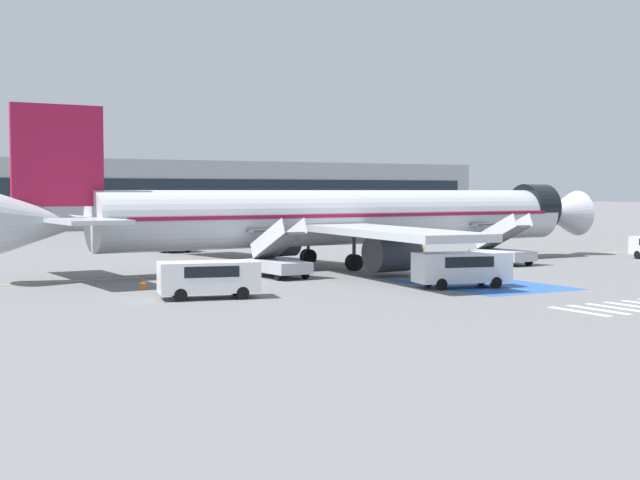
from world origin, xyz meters
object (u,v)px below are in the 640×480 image
Objects in this scene: boarding_stairs_aft at (278,262)px; traffic_cone_0 at (143,283)px; ground_crew_1 at (421,254)px; traffic_cone_1 at (478,271)px; ground_crew_0 at (409,254)px; fuel_tanker at (161,230)px; service_van_1 at (462,266)px; airliner at (343,218)px; service_van_3 at (209,276)px; terminal_building at (101,194)px; boarding_stairs_forward at (502,251)px.

traffic_cone_0 is at bearing -168.64° from boarding_stairs_aft.
traffic_cone_1 is (-0.48, -6.68, -0.64)m from ground_crew_1.
fuel_tanker is at bearing -57.08° from ground_crew_0.
service_van_1 reaches higher than ground_crew_1.
airliner is at bearing -9.84° from ground_crew_1.
fuel_tanker reaches higher than ground_crew_0.
ground_crew_1 is at bearing 54.61° from airliner.
service_van_3 is (-14.03, 2.31, -0.06)m from service_van_1.
airliner is 5.31m from ground_crew_0.
terminal_building reaches higher than traffic_cone_0.
fuel_tanker is 5.20× the size of ground_crew_0.
traffic_cone_1 is (4.07, -9.72, -3.13)m from airliner.
airliner is at bearing 142.47° from service_van_3.
service_van_1 is 14.21m from service_van_3.
boarding_stairs_aft is 1.01× the size of service_van_3.
airliner is 77.20× the size of traffic_cone_0.
traffic_cone_0 is (-27.75, -2.68, -0.65)m from boarding_stairs_forward.
service_van_3 is 3.01× the size of ground_crew_0.
ground_crew_0 is (8.64, -25.91, -0.78)m from fuel_tanker.
airliner is 8.88× the size of boarding_stairs_forward.
ground_crew_0 is at bearing 171.90° from service_van_1.
ground_crew_0 is at bearing 173.10° from boarding_stairs_forward.
boarding_stairs_forward is 9.77× the size of traffic_cone_1.
terminal_building reaches higher than boarding_stairs_forward.
fuel_tanker is 16.75× the size of traffic_cone_1.
boarding_stairs_aft reaches higher than ground_crew_1.
airliner is 6.02m from ground_crew_1.
traffic_cone_0 is (-16.81, -6.83, -3.10)m from airliner.
terminal_building is (8.13, 47.69, 3.02)m from fuel_tanker.
ground_crew_0 is (10.77, 1.24, 0.05)m from boarding_stairs_aft.
fuel_tanker is at bearing 83.86° from boarding_stairs_aft.
airliner is at bearing 22.10° from traffic_cone_0.
boarding_stairs_forward is at bearing 144.86° from service_van_1.
service_van_1 is (-1.31, -14.82, -2.23)m from airliner.
boarding_stairs_aft is 3.32× the size of ground_crew_1.
service_van_3 is at bearing -136.64° from boarding_stairs_aft.
airliner is 18.41m from traffic_cone_0.
fuel_tanker reaches higher than service_van_1.
fuel_tanker is at bearing 119.85° from boarding_stairs_forward.
fuel_tanker is at bearing -44.82° from ground_crew_1.
service_van_3 reaches higher than traffic_cone_0.
ground_crew_0 is at bearing -89.60° from terminal_building.
airliner is at bearing -171.27° from service_van_1.
airliner reaches higher than service_van_1.
airliner is at bearing -81.20° from fuel_tanker.
traffic_cone_1 is 0.00× the size of terminal_building.
boarding_stairs_forward reaches higher than boarding_stairs_aft.
fuel_tanker is 0.07× the size of terminal_building.
boarding_stairs_forward is 8.69× the size of traffic_cone_0.
fuel_tanker is 14.89× the size of traffic_cone_0.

